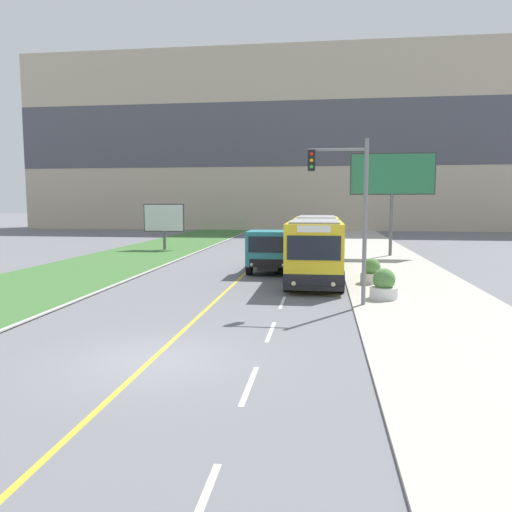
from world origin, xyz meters
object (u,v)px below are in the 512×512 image
Objects in this scene: dump_truck at (271,251)px; billboard_large at (392,177)px; planter_round_second at (371,272)px; car_distant at (288,239)px; traffic_light_mast at (349,202)px; city_bus at (316,247)px; planter_round_near at (384,285)px; billboard_small at (164,219)px.

dump_truck is 0.81× the size of billboard_large.
planter_round_second is at bearing -33.68° from dump_truck.
car_distant is 11.73m from billboard_large.
traffic_light_mast reaches higher than dump_truck.
billboard_large is at bearing 78.75° from planter_round_second.
traffic_light_mast reaches higher than planter_round_second.
dump_truck is 1.43× the size of car_distant.
city_bus reaches higher than planter_round_second.
city_bus is at bearing 99.72° from traffic_light_mast.
planter_round_near is at bearing -88.15° from planter_round_second.
billboard_small is (-10.31, 12.33, 1.37)m from dump_truck.
planter_round_second is (5.29, -3.53, -0.62)m from dump_truck.
traffic_light_mast is (4.01, -25.22, 3.37)m from car_distant.
dump_truck is 16.13m from billboard_small.
traffic_light_mast is at bearing -66.22° from dump_truck.
car_distant is at bearing 103.10° from planter_round_near.
billboard_large is at bearing 77.66° from traffic_light_mast.
billboard_large is 18.00m from planter_round_near.
billboard_small is (-14.19, 21.13, -1.45)m from traffic_light_mast.
planter_round_second is (5.43, -19.95, -0.07)m from car_distant.
car_distant is 3.51× the size of planter_round_second.
billboard_small is at bearing 128.49° from planter_round_near.
planter_round_near is at bearing -76.90° from car_distant.
planter_round_second is at bearing -74.78° from car_distant.
traffic_light_mast is at bearing -80.96° from car_distant.
planter_round_second is (2.76, -2.60, -1.00)m from city_bus.
car_distant is at bearing 139.66° from billboard_large.
dump_truck is at bearing -89.53° from car_distant.
traffic_light_mast is at bearing -56.12° from billboard_small.
city_bus is 10.30× the size of planter_round_second.
planter_round_near is at bearing -51.51° from billboard_small.
planter_round_near is at bearing -54.00° from dump_truck.
traffic_light_mast is at bearing -80.28° from city_bus.
dump_truck is at bearing 146.32° from planter_round_second.
car_distant is at bearing 21.91° from billboard_small.
billboard_large reaches higher than traffic_light_mast.
car_distant is at bearing 99.04° from traffic_light_mast.
car_distant reaches higher than planter_round_second.
planter_round_second is at bearing 91.85° from planter_round_near.
traffic_light_mast is (3.88, -8.80, 2.82)m from dump_truck.
city_bus is 18.48m from billboard_small.
billboard_small reaches higher than dump_truck.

